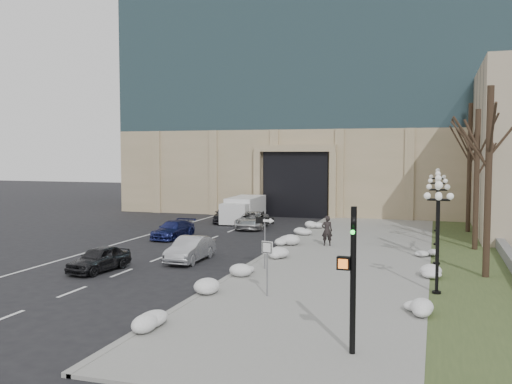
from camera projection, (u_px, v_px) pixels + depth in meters
ground at (194, 318)px, 20.39m from camera, size 160.00×160.00×0.00m
sidewalk at (349, 255)px, 32.65m from camera, size 9.00×40.00×0.12m
curb at (273, 251)px, 34.00m from camera, size 0.30×40.00×0.14m
grass_strip at (469, 262)px, 30.69m from camera, size 4.00×40.00×0.10m
stone_wall at (506, 252)px, 31.97m from camera, size 0.50×30.00×0.70m
office_tower at (340, 35)px, 61.16m from camera, size 40.00×24.70×36.00m
car_a at (99, 259)px, 28.41m from camera, size 1.97×3.87×1.26m
car_b at (190, 249)px, 30.99m from camera, size 1.45×4.09×1.34m
car_c at (173, 230)px, 39.32m from camera, size 1.96×4.29×1.22m
car_d at (252, 220)px, 44.40m from camera, size 2.73×4.90×1.30m
car_e at (226, 214)px, 48.29m from camera, size 2.41×4.50×1.46m
pedestrian at (327, 231)px, 35.48m from camera, size 0.80×0.66×1.89m
box_truck at (244, 210)px, 48.77m from camera, size 2.54×6.66×2.09m
one_way_sign at (268, 227)px, 28.27m from camera, size 1.01×0.29×2.71m
keep_sign at (267, 257)px, 22.97m from camera, size 0.49×0.20×2.36m
traffic_signal at (352, 283)px, 16.37m from camera, size 0.75×0.99×4.40m
snow_clump_a at (155, 326)px, 18.48m from camera, size 1.10×1.60×0.36m
snow_clump_b at (215, 290)px, 23.43m from camera, size 1.10×1.60×0.36m
snow_clump_c at (246, 271)px, 27.09m from camera, size 1.10×1.60×0.36m
snow_clump_d at (274, 254)px, 31.64m from camera, size 1.10×1.60×0.36m
snow_clump_e at (288, 242)px, 35.78m from camera, size 1.10×1.60×0.36m
snow_clump_f at (302, 232)px, 40.44m from camera, size 1.10×1.60×0.36m
snow_clump_g at (315, 226)px, 43.76m from camera, size 1.10×1.60×0.36m
snow_clump_h at (411, 309)px, 20.51m from camera, size 1.10×1.60×0.36m
snow_clump_i at (423, 274)px, 26.40m from camera, size 1.10×1.60×0.36m
snow_clump_j at (427, 253)px, 32.06m from camera, size 1.10×1.60×0.36m
lamppost_a at (438, 222)px, 23.39m from camera, size 1.18×1.18×4.76m
lamppost_b at (438, 208)px, 29.57m from camera, size 1.18×1.18×4.76m
lamppost_c at (437, 198)px, 35.75m from camera, size 1.18×1.18×4.76m
lamppost_d at (437, 191)px, 41.93m from camera, size 1.18×1.18×4.76m
tree_near at (489, 155)px, 26.34m from camera, size 3.20×3.20×9.00m
tree_mid at (477, 160)px, 33.97m from camera, size 3.20×3.20×8.50m
tree_far at (470, 149)px, 41.53m from camera, size 3.20×3.20×9.50m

